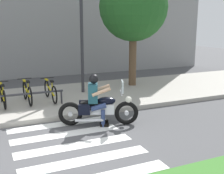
# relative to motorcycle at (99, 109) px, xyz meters

# --- Properties ---
(ground_plane) EXTENTS (48.00, 48.00, 0.00)m
(ground_plane) POSITION_rel_motorcycle_xyz_m (-1.89, -1.12, -0.47)
(ground_plane) COLOR #4C4C4F
(sidewalk) EXTENTS (24.00, 4.40, 0.15)m
(sidewalk) POSITION_rel_motorcycle_xyz_m (-1.89, 3.00, -0.39)
(sidewalk) COLOR #A8A399
(sidewalk) RESTS_ON ground
(crosswalk_stripe_1) EXTENTS (2.80, 0.40, 0.01)m
(crosswalk_stripe_1) POSITION_rel_motorcycle_xyz_m (-1.04, -1.92, -0.47)
(crosswalk_stripe_1) COLOR white
(crosswalk_stripe_1) RESTS_ON ground
(crosswalk_stripe_2) EXTENTS (2.80, 0.40, 0.01)m
(crosswalk_stripe_2) POSITION_rel_motorcycle_xyz_m (-1.04, -1.12, -0.47)
(crosswalk_stripe_2) COLOR white
(crosswalk_stripe_2) RESTS_ON ground
(crosswalk_stripe_3) EXTENTS (2.80, 0.40, 0.01)m
(crosswalk_stripe_3) POSITION_rel_motorcycle_xyz_m (-1.04, -0.32, -0.47)
(crosswalk_stripe_3) COLOR white
(crosswalk_stripe_3) RESTS_ON ground
(crosswalk_stripe_4) EXTENTS (2.80, 0.40, 0.01)m
(crosswalk_stripe_4) POSITION_rel_motorcycle_xyz_m (-1.04, 0.48, -0.47)
(crosswalk_stripe_4) COLOR white
(crosswalk_stripe_4) RESTS_ON ground
(motorcycle) EXTENTS (2.14, 0.98, 1.26)m
(motorcycle) POSITION_rel_motorcycle_xyz_m (0.00, 0.00, 0.00)
(motorcycle) COLOR black
(motorcycle) RESTS_ON ground
(rider) EXTENTS (0.75, 0.68, 1.46)m
(rider) POSITION_rel_motorcycle_xyz_m (-0.07, 0.03, 0.37)
(rider) COLOR #1E4C59
(rider) RESTS_ON ground
(bicycle_3) EXTENTS (0.48, 1.65, 0.75)m
(bicycle_3) POSITION_rel_motorcycle_xyz_m (-2.35, 2.64, 0.03)
(bicycle_3) COLOR black
(bicycle_3) RESTS_ON sidewalk
(bicycle_4) EXTENTS (0.48, 1.64, 0.80)m
(bicycle_4) POSITION_rel_motorcycle_xyz_m (-1.56, 2.64, 0.04)
(bicycle_4) COLOR black
(bicycle_4) RESTS_ON sidewalk
(bicycle_5) EXTENTS (0.48, 1.68, 0.76)m
(bicycle_5) POSITION_rel_motorcycle_xyz_m (-0.78, 2.64, 0.03)
(bicycle_5) COLOR black
(bicycle_5) RESTS_ON sidewalk
(street_lamp) EXTENTS (0.28, 0.28, 4.01)m
(street_lamp) POSITION_rel_motorcycle_xyz_m (0.67, 3.40, 1.98)
(street_lamp) COLOR #2D2D33
(street_lamp) RESTS_ON ground
(tree_near_rack) EXTENTS (2.89, 2.89, 4.93)m
(tree_near_rack) POSITION_rel_motorcycle_xyz_m (3.08, 3.80, 2.99)
(tree_near_rack) COLOR brown
(tree_near_rack) RESTS_ON ground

